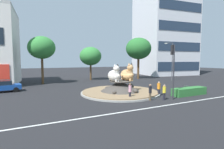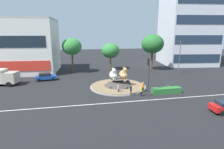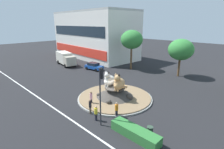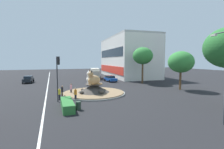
{
  "view_description": "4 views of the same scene",
  "coord_description": "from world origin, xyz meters",
  "px_view_note": "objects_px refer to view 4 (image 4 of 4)",
  "views": [
    {
      "loc": [
        -10.63,
        -19.08,
        4.22
      ],
      "look_at": [
        -0.88,
        0.51,
        2.4
      ],
      "focal_mm": 27.7,
      "sensor_mm": 36.0,
      "label": 1
    },
    {
      "loc": [
        -7.02,
        -30.0,
        9.41
      ],
      "look_at": [
        -1.01,
        0.39,
        2.28
      ],
      "focal_mm": 28.65,
      "sensor_mm": 36.0,
      "label": 2
    },
    {
      "loc": [
        14.71,
        -15.54,
        9.76
      ],
      "look_at": [
        -2.14,
        1.62,
        2.55
      ],
      "focal_mm": 27.7,
      "sensor_mm": 36.0,
      "label": 3
    },
    {
      "loc": [
        25.59,
        -6.23,
        5.35
      ],
      "look_at": [
        1.1,
        2.68,
        3.12
      ],
      "focal_mm": 26.58,
      "sensor_mm": 36.0,
      "label": 4
    }
  ],
  "objects_px": {
    "pedestrian_black_shirt": "(62,91)",
    "litter_bin": "(78,106)",
    "pedestrian_yellow_shirt": "(59,94)",
    "pedestrian_pink_shirt": "(71,89)",
    "delivery_box_truck": "(95,73)",
    "parked_car_right": "(110,79)",
    "cat_statue_white": "(91,78)",
    "shophouse_block": "(127,57)",
    "sedan_on_far_lane": "(28,79)",
    "second_tree_near_tower": "(143,56)",
    "cat_statue_calico": "(93,79)",
    "pedestrian_orange_shirt": "(76,94)",
    "third_tree_left": "(181,62)",
    "traffic_light_mast": "(58,71)"
  },
  "relations": [
    {
      "from": "parked_car_right",
      "to": "litter_bin",
      "type": "height_order",
      "value": "parked_car_right"
    },
    {
      "from": "cat_statue_calico",
      "to": "pedestrian_orange_shirt",
      "type": "xyz_separation_m",
      "value": [
        2.46,
        -3.07,
        -1.56
      ]
    },
    {
      "from": "third_tree_left",
      "to": "litter_bin",
      "type": "xyz_separation_m",
      "value": [
        6.15,
        -19.4,
        -4.6
      ]
    },
    {
      "from": "parked_car_right",
      "to": "delivery_box_truck",
      "type": "height_order",
      "value": "delivery_box_truck"
    },
    {
      "from": "parked_car_right",
      "to": "second_tree_near_tower",
      "type": "bearing_deg",
      "value": 40.92
    },
    {
      "from": "third_tree_left",
      "to": "pedestrian_pink_shirt",
      "type": "xyz_separation_m",
      "value": [
        -2.34,
        -19.25,
        -4.11
      ]
    },
    {
      "from": "shophouse_block",
      "to": "pedestrian_orange_shirt",
      "type": "relative_size",
      "value": 16.07
    },
    {
      "from": "sedan_on_far_lane",
      "to": "parked_car_right",
      "type": "height_order",
      "value": "sedan_on_far_lane"
    },
    {
      "from": "pedestrian_black_shirt",
      "to": "pedestrian_orange_shirt",
      "type": "bearing_deg",
      "value": -142.87
    },
    {
      "from": "pedestrian_black_shirt",
      "to": "sedan_on_far_lane",
      "type": "height_order",
      "value": "pedestrian_black_shirt"
    },
    {
      "from": "cat_statue_calico",
      "to": "third_tree_left",
      "type": "relative_size",
      "value": 0.37
    },
    {
      "from": "litter_bin",
      "to": "pedestrian_pink_shirt",
      "type": "bearing_deg",
      "value": 178.98
    },
    {
      "from": "pedestrian_pink_shirt",
      "to": "delivery_box_truck",
      "type": "bearing_deg",
      "value": 88.34
    },
    {
      "from": "pedestrian_pink_shirt",
      "to": "parked_car_right",
      "type": "bearing_deg",
      "value": 71.05
    },
    {
      "from": "pedestrian_pink_shirt",
      "to": "pedestrian_yellow_shirt",
      "type": "bearing_deg",
      "value": -99.22
    },
    {
      "from": "third_tree_left",
      "to": "pedestrian_black_shirt",
      "type": "distance_m",
      "value": 21.09
    },
    {
      "from": "pedestrian_pink_shirt",
      "to": "parked_car_right",
      "type": "height_order",
      "value": "pedestrian_pink_shirt"
    },
    {
      "from": "traffic_light_mast",
      "to": "pedestrian_yellow_shirt",
      "type": "relative_size",
      "value": 3.55
    },
    {
      "from": "cat_statue_white",
      "to": "sedan_on_far_lane",
      "type": "distance_m",
      "value": 20.8
    },
    {
      "from": "cat_statue_calico",
      "to": "litter_bin",
      "type": "height_order",
      "value": "cat_statue_calico"
    },
    {
      "from": "parked_car_right",
      "to": "shophouse_block",
      "type": "bearing_deg",
      "value": 132.03
    },
    {
      "from": "pedestrian_yellow_shirt",
      "to": "parked_car_right",
      "type": "xyz_separation_m",
      "value": [
        -15.84,
        12.89,
        -0.07
      ]
    },
    {
      "from": "shophouse_block",
      "to": "delivery_box_truck",
      "type": "height_order",
      "value": "shophouse_block"
    },
    {
      "from": "cat_statue_white",
      "to": "litter_bin",
      "type": "xyz_separation_m",
      "value": [
        8.69,
        -3.46,
        -1.95
      ]
    },
    {
      "from": "shophouse_block",
      "to": "pedestrian_orange_shirt",
      "type": "bearing_deg",
      "value": -32.48
    },
    {
      "from": "cat_statue_calico",
      "to": "pedestrian_pink_shirt",
      "type": "distance_m",
      "value": 3.91
    },
    {
      "from": "sedan_on_far_lane",
      "to": "second_tree_near_tower",
      "type": "bearing_deg",
      "value": 73.34
    },
    {
      "from": "cat_statue_white",
      "to": "pedestrian_black_shirt",
      "type": "distance_m",
      "value": 5.27
    },
    {
      "from": "second_tree_near_tower",
      "to": "parked_car_right",
      "type": "bearing_deg",
      "value": -131.55
    },
    {
      "from": "traffic_light_mast",
      "to": "pedestrian_pink_shirt",
      "type": "distance_m",
      "value": 5.5
    },
    {
      "from": "shophouse_block",
      "to": "litter_bin",
      "type": "relative_size",
      "value": 30.13
    },
    {
      "from": "second_tree_near_tower",
      "to": "parked_car_right",
      "type": "height_order",
      "value": "second_tree_near_tower"
    },
    {
      "from": "second_tree_near_tower",
      "to": "pedestrian_yellow_shirt",
      "type": "height_order",
      "value": "second_tree_near_tower"
    },
    {
      "from": "third_tree_left",
      "to": "pedestrian_yellow_shirt",
      "type": "height_order",
      "value": "third_tree_left"
    },
    {
      "from": "delivery_box_truck",
      "to": "parked_car_right",
      "type": "bearing_deg",
      "value": 23.23
    },
    {
      "from": "shophouse_block",
      "to": "delivery_box_truck",
      "type": "xyz_separation_m",
      "value": [
        3.35,
        -11.81,
        -4.84
      ]
    },
    {
      "from": "cat_statue_calico",
      "to": "shophouse_block",
      "type": "bearing_deg",
      "value": -139.16
    },
    {
      "from": "pedestrian_black_shirt",
      "to": "litter_bin",
      "type": "relative_size",
      "value": 1.93
    },
    {
      "from": "third_tree_left",
      "to": "delivery_box_truck",
      "type": "height_order",
      "value": "third_tree_left"
    },
    {
      "from": "sedan_on_far_lane",
      "to": "delivery_box_truck",
      "type": "xyz_separation_m",
      "value": [
        -3.6,
        17.32,
        0.77
      ]
    },
    {
      "from": "cat_statue_white",
      "to": "pedestrian_orange_shirt",
      "type": "relative_size",
      "value": 1.34
    },
    {
      "from": "second_tree_near_tower",
      "to": "third_tree_left",
      "type": "height_order",
      "value": "second_tree_near_tower"
    },
    {
      "from": "sedan_on_far_lane",
      "to": "cat_statue_white",
      "type": "bearing_deg",
      "value": 38.66
    },
    {
      "from": "pedestrian_yellow_shirt",
      "to": "pedestrian_pink_shirt",
      "type": "relative_size",
      "value": 0.94
    },
    {
      "from": "pedestrian_yellow_shirt",
      "to": "pedestrian_pink_shirt",
      "type": "bearing_deg",
      "value": 17.29
    },
    {
      "from": "second_tree_near_tower",
      "to": "parked_car_right",
      "type": "xyz_separation_m",
      "value": [
        -5.36,
        -6.04,
        -5.58
      ]
    },
    {
      "from": "cat_statue_white",
      "to": "shophouse_block",
      "type": "bearing_deg",
      "value": -135.61
    },
    {
      "from": "cat_statue_white",
      "to": "shophouse_block",
      "type": "relative_size",
      "value": 0.08
    },
    {
      "from": "cat_statue_calico",
      "to": "second_tree_near_tower",
      "type": "xyz_separation_m",
      "value": [
        -9.06,
        13.87,
        3.93
      ]
    },
    {
      "from": "pedestrian_pink_shirt",
      "to": "sedan_on_far_lane",
      "type": "height_order",
      "value": "pedestrian_pink_shirt"
    }
  ]
}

